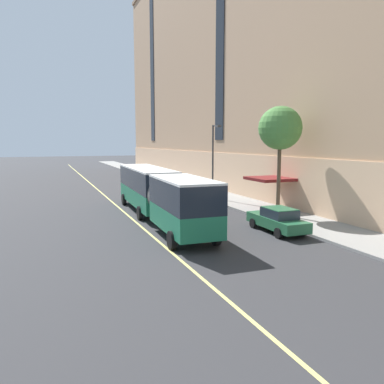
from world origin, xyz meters
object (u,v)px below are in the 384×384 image
object	(u,v)px
parked_car_darkgray_0	(167,183)
parked_car_green_1	(278,220)
parked_car_white_3	(200,195)
city_bus	(158,192)
street_lamp	(214,154)
street_tree_mid_block	(280,129)

from	to	relation	value
parked_car_darkgray_0	parked_car_green_1	bearing A→B (deg)	-90.02
parked_car_darkgray_0	parked_car_white_3	distance (m)	10.58
parked_car_darkgray_0	parked_car_green_1	distance (m)	22.60
city_bus	street_lamp	world-z (taller)	street_lamp
city_bus	parked_car_green_1	world-z (taller)	city_bus
parked_car_darkgray_0	street_lamp	size ratio (longest dim) A/B	0.61
parked_car_white_3	parked_car_green_1	bearing A→B (deg)	-89.23
parked_car_green_1	parked_car_white_3	distance (m)	12.02
street_tree_mid_block	street_lamp	world-z (taller)	street_tree_mid_block
parked_car_white_3	street_lamp	bearing A→B (deg)	33.00
city_bus	parked_car_darkgray_0	size ratio (longest dim) A/B	4.23
parked_car_darkgray_0	street_tree_mid_block	bearing A→B (deg)	-80.88
parked_car_white_3	street_tree_mid_block	size ratio (longest dim) A/B	0.58
parked_car_green_1	parked_car_white_3	world-z (taller)	same
parked_car_darkgray_0	parked_car_green_1	xyz separation A→B (m)	(-0.01, -22.60, 0.00)
parked_car_white_3	street_lamp	distance (m)	4.35
city_bus	parked_car_white_3	bearing A→B (deg)	44.89
city_bus	street_tree_mid_block	distance (m)	10.13
city_bus	street_lamp	bearing A→B (deg)	42.24
city_bus	parked_car_white_3	size ratio (longest dim) A/B	3.87
street_tree_mid_block	street_lamp	bearing A→B (deg)	97.33
parked_car_green_1	city_bus	bearing A→B (deg)	132.91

